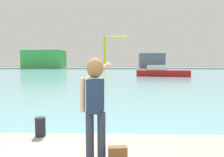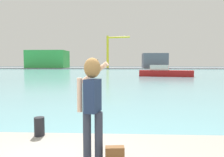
{
  "view_description": "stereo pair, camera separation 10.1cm",
  "coord_description": "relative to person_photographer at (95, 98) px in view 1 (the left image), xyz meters",
  "views": [
    {
      "loc": [
        0.86,
        -2.82,
        2.12
      ],
      "look_at": [
        0.65,
        3.84,
        1.66
      ],
      "focal_mm": 33.67,
      "sensor_mm": 36.0,
      "label": 1
    },
    {
      "loc": [
        0.96,
        -2.82,
        2.12
      ],
      "look_at": [
        0.65,
        3.84,
        1.66
      ],
      "focal_mm": 33.67,
      "sensor_mm": 36.0,
      "label": 2
    }
  ],
  "objects": [
    {
      "name": "harbor_bollard",
      "position": [
        -1.37,
        1.1,
        -0.85
      ],
      "size": [
        0.23,
        0.23,
        0.43
      ],
      "primitive_type": "cylinder",
      "color": "black",
      "rests_on": "quay_promenade"
    },
    {
      "name": "warehouse_left",
      "position": [
        -32.41,
        88.94,
        2.63
      ],
      "size": [
        16.95,
        10.78,
        7.62
      ],
      "primitive_type": "cube",
      "color": "green",
      "rests_on": "far_shore_dock"
    },
    {
      "name": "ground_plane",
      "position": [
        -0.46,
        49.31,
        -1.55
      ],
      "size": [
        220.0,
        220.0,
        0.0
      ],
      "primitive_type": "plane",
      "color": "#334751"
    },
    {
      "name": "handbag",
      "position": [
        0.39,
        -0.06,
        -0.95
      ],
      "size": [
        0.33,
        0.17,
        0.24
      ],
      "primitive_type": "cube",
      "rotation": [
        0.0,
        0.0,
        0.09
      ],
      "color": "brown",
      "rests_on": "quay_promenade"
    },
    {
      "name": "person_photographer",
      "position": [
        0.0,
        0.0,
        0.0
      ],
      "size": [
        0.54,
        0.57,
        1.74
      ],
      "rotation": [
        0.0,
        0.0,
        1.31
      ],
      "color": "#2D3342",
      "rests_on": "quay_promenade"
    },
    {
      "name": "boat_moored",
      "position": [
        7.71,
        32.06,
        -0.84
      ],
      "size": [
        8.91,
        4.04,
        1.91
      ],
      "rotation": [
        0.0,
        0.0,
        -0.25
      ],
      "color": "#B21919",
      "rests_on": "harbor_water"
    },
    {
      "name": "harbor_water",
      "position": [
        -0.46,
        51.31,
        -1.54
      ],
      "size": [
        140.0,
        100.0,
        0.02
      ],
      "primitive_type": "cube",
      "color": "#6BA8B2",
      "rests_on": "ground_plane"
    },
    {
      "name": "port_crane",
      "position": [
        -4.34,
        86.48,
        7.23
      ],
      "size": [
        9.95,
        3.03,
        13.72
      ],
      "color": "yellow",
      "rests_on": "far_shore_dock"
    },
    {
      "name": "warehouse_right",
      "position": [
        14.78,
        88.6,
        1.95
      ],
      "size": [
        10.43,
        8.03,
        6.26
      ],
      "primitive_type": "cube",
      "color": "slate",
      "rests_on": "far_shore_dock"
    },
    {
      "name": "far_shore_dock",
      "position": [
        -0.46,
        91.31,
        -1.36
      ],
      "size": [
        140.0,
        20.0,
        0.37
      ],
      "primitive_type": "cube",
      "color": "gray",
      "rests_on": "ground_plane"
    }
  ]
}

